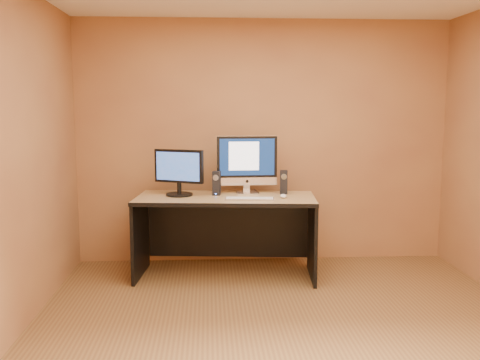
% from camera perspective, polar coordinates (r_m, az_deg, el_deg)
% --- Properties ---
extents(floor, '(4.00, 4.00, 0.00)m').
position_cam_1_polar(floor, '(4.15, 5.33, -16.09)').
color(floor, brown).
rests_on(floor, ground).
extents(walls, '(4.00, 4.00, 2.60)m').
position_cam_1_polar(walls, '(3.82, 5.58, 2.05)').
color(walls, '#A57442').
rests_on(walls, ground).
extents(desk, '(1.81, 0.92, 0.81)m').
position_cam_1_polar(desk, '(5.32, -1.53, -6.07)').
color(desk, tan).
rests_on(desk, ground).
extents(imac, '(0.63, 0.25, 0.60)m').
position_cam_1_polar(imac, '(5.39, 0.77, 1.71)').
color(imac, '#BBBCC0').
rests_on(imac, desk).
extents(second_monitor, '(0.58, 0.45, 0.46)m').
position_cam_1_polar(second_monitor, '(5.30, -6.53, 0.78)').
color(second_monitor, black).
rests_on(second_monitor, desk).
extents(speaker_left, '(0.09, 0.09, 0.24)m').
position_cam_1_polar(speaker_left, '(5.31, -2.52, -0.34)').
color(speaker_left, black).
rests_on(speaker_left, desk).
extents(speaker_right, '(0.08, 0.09, 0.24)m').
position_cam_1_polar(speaker_right, '(5.40, 4.68, -0.22)').
color(speaker_right, black).
rests_on(speaker_right, desk).
extents(keyboard, '(0.48, 0.18, 0.02)m').
position_cam_1_polar(keyboard, '(5.07, 1.03, -1.99)').
color(keyboard, '#B4B3B8').
rests_on(keyboard, desk).
extents(mouse, '(0.08, 0.12, 0.04)m').
position_cam_1_polar(mouse, '(5.18, 4.65, -1.70)').
color(mouse, white).
rests_on(mouse, desk).
extents(cable_a, '(0.03, 0.24, 0.01)m').
position_cam_1_polar(cable_a, '(5.54, 1.79, -1.20)').
color(cable_a, black).
rests_on(cable_a, desk).
extents(cable_b, '(0.09, 0.18, 0.01)m').
position_cam_1_polar(cable_b, '(5.51, 0.12, -1.25)').
color(cable_b, black).
rests_on(cable_b, desk).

